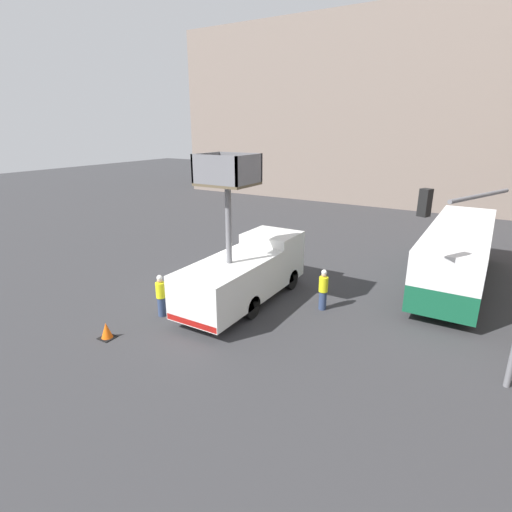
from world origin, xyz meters
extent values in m
plane|color=#333335|center=(0.00, 0.00, 0.00)|extent=(120.00, 120.00, 0.00)
cube|color=gray|center=(0.00, 29.13, 8.73)|extent=(44.00, 10.00, 17.47)
cube|color=silver|center=(1.42, 1.77, 1.52)|extent=(2.36, 2.14, 2.18)
cube|color=silver|center=(1.42, -1.80, 1.30)|extent=(2.36, 4.99, 1.74)
cube|color=red|center=(1.42, -4.25, 0.58)|extent=(2.32, 0.10, 0.24)
cylinder|color=black|center=(0.39, 1.77, 0.47)|extent=(0.30, 0.95, 0.95)
cylinder|color=black|center=(2.45, 1.77, 0.47)|extent=(0.30, 0.95, 0.95)
cylinder|color=black|center=(0.39, -1.80, 0.47)|extent=(0.30, 0.95, 0.95)
cylinder|color=black|center=(2.45, -1.80, 0.47)|extent=(0.30, 0.95, 0.95)
cylinder|color=slate|center=(1.42, -1.80, 3.72)|extent=(0.24, 0.24, 3.10)
cube|color=brown|center=(1.42, -1.80, 5.32)|extent=(2.01, 1.75, 0.10)
cube|color=slate|center=(0.45, -1.80, 5.90)|extent=(0.08, 1.75, 1.05)
cube|color=slate|center=(2.38, -1.80, 5.90)|extent=(0.08, 1.75, 1.05)
cube|color=slate|center=(1.42, -0.96, 5.90)|extent=(2.01, 0.08, 1.05)
cube|color=slate|center=(1.42, -2.64, 5.90)|extent=(2.01, 0.08, 1.05)
cube|color=#145638|center=(9.00, 6.38, 0.99)|extent=(2.60, 10.73, 1.12)
cube|color=silver|center=(9.00, 6.38, 2.23)|extent=(2.60, 10.73, 1.37)
cube|color=black|center=(9.00, 6.38, 2.03)|extent=(2.62, 10.30, 0.60)
cylinder|color=black|center=(7.85, 9.71, 0.50)|extent=(0.30, 1.00, 1.00)
cylinder|color=black|center=(10.15, 9.71, 0.50)|extent=(0.30, 1.00, 1.00)
cylinder|color=black|center=(7.85, 3.06, 0.50)|extent=(0.30, 1.00, 1.00)
cylinder|color=black|center=(10.15, 3.06, 0.50)|extent=(0.30, 1.00, 1.00)
cylinder|color=slate|center=(9.78, -1.05, 5.48)|extent=(1.39, 3.15, 0.13)
cube|color=black|center=(8.23, -0.41, 5.03)|extent=(0.42, 0.42, 0.90)
sphere|color=red|center=(8.23, -0.41, 5.28)|extent=(0.20, 0.20, 0.20)
cylinder|color=navy|center=(-0.76, -3.54, 0.40)|extent=(0.32, 0.32, 0.81)
cylinder|color=yellow|center=(-0.76, -3.54, 1.13)|extent=(0.38, 0.38, 0.64)
sphere|color=tan|center=(-0.76, -3.54, 1.56)|extent=(0.22, 0.22, 0.22)
sphere|color=white|center=(-0.76, -3.54, 1.65)|extent=(0.23, 0.23, 0.23)
cylinder|color=navy|center=(4.61, 0.42, 0.40)|extent=(0.32, 0.32, 0.81)
cylinder|color=yellow|center=(4.61, 0.42, 1.13)|extent=(0.38, 0.38, 0.64)
sphere|color=tan|center=(4.61, 0.42, 1.56)|extent=(0.22, 0.22, 0.22)
sphere|color=white|center=(4.61, 0.42, 1.66)|extent=(0.23, 0.23, 0.23)
cube|color=black|center=(-1.20, -5.93, 0.01)|extent=(0.54, 0.54, 0.03)
cone|color=#F25B0F|center=(-1.20, -5.93, 0.31)|extent=(0.43, 0.43, 0.61)
camera|label=1|loc=(10.18, -14.20, 7.38)|focal=28.00mm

